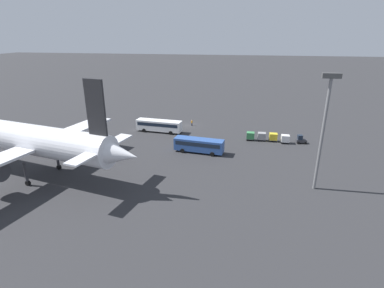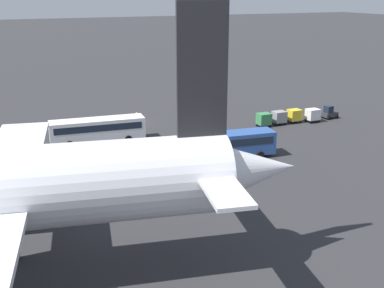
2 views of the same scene
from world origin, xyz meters
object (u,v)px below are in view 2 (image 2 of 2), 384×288
object	(u,v)px
baggage_tug	(329,113)
worker_person	(137,118)
cargo_cart_white	(313,115)
cargo_cart_yellow	(294,115)
cargo_cart_green	(264,119)
shuttle_bus_far	(229,143)
shuttle_bus_near	(97,128)
cargo_cart_grey	(279,117)

from	to	relation	value
baggage_tug	worker_person	size ratio (longest dim) A/B	1.44
cargo_cart_white	worker_person	bearing A→B (deg)	-22.63
baggage_tug	cargo_cart_yellow	xyz separation A→B (m)	(6.57, -0.20, 0.25)
cargo_cart_white	cargo_cart_green	distance (m)	8.39
cargo_cart_white	shuttle_bus_far	bearing A→B (deg)	25.93
shuttle_bus_near	cargo_cart_white	size ratio (longest dim) A/B	6.14
shuttle_bus_near	cargo_cart_grey	world-z (taller)	shuttle_bus_near
shuttle_bus_near	baggage_tug	size ratio (longest dim) A/B	5.05
worker_person	cargo_cart_white	bearing A→B (deg)	157.37
shuttle_bus_near	cargo_cart_green	xyz separation A→B (m)	(-24.46, 2.50, -0.74)
shuttle_bus_far	cargo_cart_green	world-z (taller)	shuttle_bus_far
shuttle_bus_near	cargo_cart_yellow	bearing A→B (deg)	-178.89
shuttle_bus_near	cargo_cart_green	distance (m)	24.59
cargo_cart_white	cargo_cart_grey	world-z (taller)	same
cargo_cart_white	cargo_cart_yellow	bearing A→B (deg)	-17.17
shuttle_bus_far	cargo_cart_green	bearing A→B (deg)	-130.66
shuttle_bus_far	cargo_cart_grey	xyz separation A→B (m)	(-14.23, -10.50, -0.72)
cargo_cart_grey	cargo_cart_yellow	bearing A→B (deg)	179.69
shuttle_bus_far	baggage_tug	world-z (taller)	shuttle_bus_far
cargo_cart_yellow	worker_person	bearing A→B (deg)	-23.29
cargo_cart_grey	shuttle_bus_far	bearing A→B (deg)	36.43
shuttle_bus_near	cargo_cart_grey	size ratio (longest dim) A/B	6.14
baggage_tug	cargo_cart_white	distance (m)	3.85
cargo_cart_yellow	cargo_cart_green	size ratio (longest dim) A/B	1.00
shuttle_bus_far	cargo_cart_white	xyz separation A→B (m)	(-19.80, -9.63, -0.72)
cargo_cart_white	cargo_cart_yellow	xyz separation A→B (m)	(2.78, -0.86, 0.00)
shuttle_bus_far	cargo_cart_white	bearing A→B (deg)	-146.94
baggage_tug	cargo_cart_white	bearing A→B (deg)	4.75
shuttle_bus_far	baggage_tug	xyz separation A→B (m)	(-23.59, -10.29, -0.97)
shuttle_bus_far	cargo_cart_white	distance (m)	22.03
shuttle_bus_near	baggage_tug	bearing A→B (deg)	-178.39
cargo_cart_green	shuttle_bus_near	bearing A→B (deg)	-5.84
shuttle_bus_near	shuttle_bus_far	world-z (taller)	shuttle_bus_near
shuttle_bus_far	cargo_cart_white	size ratio (longest dim) A/B	5.52
worker_person	cargo_cart_yellow	world-z (taller)	cargo_cart_yellow
worker_person	cargo_cart_green	size ratio (longest dim) A/B	0.84
cargo_cart_yellow	cargo_cart_green	distance (m)	5.57
shuttle_bus_near	cargo_cart_green	size ratio (longest dim) A/B	6.14
cargo_cart_grey	cargo_cart_green	world-z (taller)	same
worker_person	cargo_cart_yellow	xyz separation A→B (m)	(-22.27, 9.58, 0.32)
worker_person	cargo_cart_white	distance (m)	27.14
shuttle_bus_near	cargo_cart_grey	distance (m)	27.35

